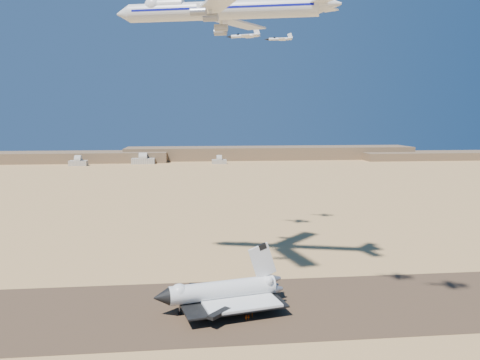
{
  "coord_description": "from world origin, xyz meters",
  "views": [
    {
      "loc": [
        0.88,
        -141.74,
        60.21
      ],
      "look_at": [
        17.13,
        8.0,
        40.21
      ],
      "focal_mm": 35.0,
      "sensor_mm": 36.0,
      "label": 1
    }
  ],
  "objects": [
    {
      "name": "chase_jet_e",
      "position": [
        26.92,
        80.12,
        98.03
      ],
      "size": [
        16.0,
        9.7,
        4.15
      ],
      "rotation": [
        0.0,
        0.0,
        -0.42
      ],
      "color": "white"
    },
    {
      "name": "chase_jet_f",
      "position": [
        46.38,
        94.58,
        99.33
      ],
      "size": [
        13.95,
        8.07,
        3.54
      ],
      "rotation": [
        0.0,
        0.0,
        -0.26
      ],
      "color": "white"
    },
    {
      "name": "crew_b",
      "position": [
        17.08,
        -9.43,
        0.93
      ],
      "size": [
        0.91,
        0.96,
        1.74
      ],
      "primitive_type": "imported",
      "rotation": [
        0.0,
        0.0,
        2.25
      ],
      "color": "#D7540C",
      "rests_on": "runway"
    },
    {
      "name": "crew_a",
      "position": [
        19.15,
        -7.75,
        0.96
      ],
      "size": [
        0.48,
        0.69,
        1.81
      ],
      "primitive_type": "imported",
      "rotation": [
        0.0,
        0.0,
        1.64
      ],
      "color": "#D7540C",
      "rests_on": "runway"
    },
    {
      "name": "shuttle",
      "position": [
        10.4,
        -0.21,
        5.51
      ],
      "size": [
        41.62,
        31.25,
        20.5
      ],
      "rotation": [
        0.0,
        0.0,
        0.21
      ],
      "color": "silver",
      "rests_on": "runway"
    },
    {
      "name": "hangars",
      "position": [
        -64.0,
        478.43,
        4.83
      ],
      "size": [
        200.5,
        29.5,
        30.0
      ],
      "color": "#B5ADA0",
      "rests_on": "ground"
    },
    {
      "name": "ground",
      "position": [
        0.0,
        0.0,
        0.0
      ],
      "size": [
        1200.0,
        1200.0,
        0.0
      ],
      "primitive_type": "plane",
      "color": "tan",
      "rests_on": "ground"
    },
    {
      "name": "ridgeline",
      "position": [
        65.32,
        527.31,
        7.63
      ],
      "size": [
        960.0,
        90.0,
        18.0
      ],
      "color": "brown",
      "rests_on": "ground"
    },
    {
      "name": "carrier_747",
      "position": [
        10.45,
        27.08,
        97.32
      ],
      "size": [
        79.33,
        59.45,
        19.79
      ],
      "rotation": [
        0.0,
        0.0,
        -0.27
      ],
      "color": "white"
    },
    {
      "name": "runway",
      "position": [
        0.0,
        0.0,
        0.03
      ],
      "size": [
        600.0,
        50.0,
        0.06
      ],
      "primitive_type": "cube",
      "color": "#4B3725",
      "rests_on": "ground"
    },
    {
      "name": "crew_c",
      "position": [
        17.84,
        -9.56,
        0.91
      ],
      "size": [
        1.09,
        1.03,
        1.7
      ],
      "primitive_type": "imported",
      "rotation": [
        0.0,
        0.0,
        2.45
      ],
      "color": "#D7540C",
      "rests_on": "runway"
    }
  ]
}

